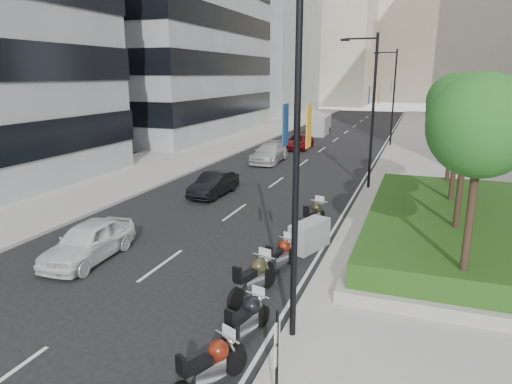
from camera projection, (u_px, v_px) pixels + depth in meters
The scene contains 29 objects.
ground at pixel (131, 328), 12.52m from camera, with size 160.00×160.00×0.00m, color black.
sidewalk_right at pixel (445, 159), 36.82m from camera, with size 10.00×100.00×0.15m, color #9E9B93.
sidewalk_left at pixel (210, 146), 43.76m from camera, with size 8.00×100.00×0.15m, color #9E9B93.
lane_edge at pixel (377, 156), 38.59m from camera, with size 0.12×100.00×0.01m, color silver.
lane_centre at pixel (317, 153), 40.31m from camera, with size 0.12×100.00×0.01m, color silver.
building_grey_far at pixel (244, 26), 80.37m from camera, with size 22.00×26.00×30.00m, color gray.
building_cream_left at pixel (316, 28), 105.18m from camera, with size 26.00×24.00×34.00m, color #B7AD93.
building_cream_centre at pixel (410, 25), 116.27m from camera, with size 30.00×24.00×38.00m, color #B7AD93.
planter at pixel (490, 240), 18.22m from camera, with size 10.00×14.00×0.40m, color #9F9E94.
hedge at pixel (492, 225), 18.07m from camera, with size 9.40×13.40×0.80m, color #234513.
tree_0 at pixel (481, 127), 11.98m from camera, with size 2.80×2.80×6.30m.
tree_1 at pixel (468, 114), 15.62m from camera, with size 2.80×2.80×6.30m.
tree_2 at pixel (461, 107), 19.26m from camera, with size 2.80×2.80×6.30m.
tree_3 at pixel (455, 102), 22.90m from camera, with size 2.80×2.80×6.30m.
lamp_post_0 at pixel (290, 148), 10.79m from camera, with size 2.34×0.45×9.00m.
lamp_post_1 at pixel (371, 104), 26.25m from camera, with size 2.34×0.45×9.00m.
lamp_post_2 at pixel (392, 93), 42.63m from camera, with size 2.34×0.45×9.00m.
parking_sign at pixel (277, 359), 8.74m from camera, with size 0.06×0.32×2.50m.
motorcycle_1 at pixel (210, 366), 9.94m from camera, with size 1.09×2.09×1.11m.
motorcycle_2 at pixel (247, 319), 11.88m from camera, with size 0.80×2.14×1.08m.
motorcycle_3 at pixel (254, 278), 14.09m from camera, with size 0.94×2.39×1.21m.
motorcycle_4 at pixel (280, 255), 16.06m from camera, with size 0.81×2.12×1.08m.
motorcycle_5 at pixel (309, 236), 18.00m from camera, with size 1.36×2.05×1.16m.
motorcycle_6 at pixel (314, 215), 20.37m from camera, with size 0.80×2.38×1.19m.
car_a at pixel (89, 241), 16.97m from camera, with size 1.72×4.28×1.46m, color white.
car_b at pixel (214, 184), 26.04m from camera, with size 1.40×4.02×1.33m, color black.
car_c at pixel (269, 153), 35.94m from camera, with size 2.06×5.06×1.47m, color #BABABC.
car_d at pixel (298, 142), 42.42m from camera, with size 2.14×4.65×1.29m, color maroon.
delivery_van at pixel (319, 126), 52.18m from camera, with size 2.18×5.20×2.15m.
Camera 1 is at (7.04, -9.33, 6.77)m, focal length 32.00 mm.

